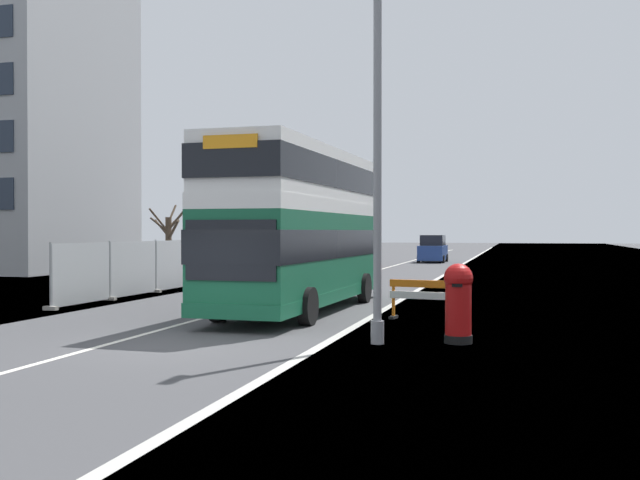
{
  "coord_description": "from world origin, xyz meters",
  "views": [
    {
      "loc": [
        6.98,
        -14.39,
        2.45
      ],
      "look_at": [
        1.7,
        5.03,
        2.2
      ],
      "focal_mm": 41.49,
      "sensor_mm": 36.0,
      "label": 1
    }
  ],
  "objects_px": {
    "car_receding_far": "(433,250)",
    "car_receding_mid": "(347,251)",
    "double_decker_bus": "(302,226)",
    "roadworks_barrier": "(424,295)",
    "lamppost_foreground": "(378,165)",
    "car_oncoming_near": "(301,258)",
    "red_pillar_postbox": "(458,299)"
  },
  "relations": [
    {
      "from": "double_decker_bus",
      "to": "car_receding_mid",
      "type": "xyz_separation_m",
      "value": [
        -4.93,
        27.19,
        -1.53
      ]
    },
    {
      "from": "double_decker_bus",
      "to": "red_pillar_postbox",
      "type": "relative_size",
      "value": 6.37
    },
    {
      "from": "double_decker_bus",
      "to": "roadworks_barrier",
      "type": "height_order",
      "value": "double_decker_bus"
    },
    {
      "from": "lamppost_foreground",
      "to": "car_oncoming_near",
      "type": "xyz_separation_m",
      "value": [
        -8.81,
        23.68,
        -2.92
      ]
    },
    {
      "from": "double_decker_bus",
      "to": "red_pillar_postbox",
      "type": "height_order",
      "value": "double_decker_bus"
    },
    {
      "from": "roadworks_barrier",
      "to": "car_receding_mid",
      "type": "bearing_deg",
      "value": 107.16
    },
    {
      "from": "red_pillar_postbox",
      "to": "car_oncoming_near",
      "type": "relative_size",
      "value": 0.38
    },
    {
      "from": "double_decker_bus",
      "to": "car_receding_mid",
      "type": "relative_size",
      "value": 2.84
    },
    {
      "from": "car_receding_far",
      "to": "car_oncoming_near",
      "type": "bearing_deg",
      "value": -105.56
    },
    {
      "from": "red_pillar_postbox",
      "to": "car_receding_far",
      "type": "distance_m",
      "value": 42.08
    },
    {
      "from": "car_oncoming_near",
      "to": "car_receding_mid",
      "type": "height_order",
      "value": "car_receding_mid"
    },
    {
      "from": "car_oncoming_near",
      "to": "car_receding_far",
      "type": "distance_m",
      "value": 19.33
    },
    {
      "from": "roadworks_barrier",
      "to": "car_receding_far",
      "type": "height_order",
      "value": "car_receding_far"
    },
    {
      "from": "lamppost_foreground",
      "to": "car_receding_far",
      "type": "height_order",
      "value": "lamppost_foreground"
    },
    {
      "from": "car_receding_mid",
      "to": "roadworks_barrier",
      "type": "bearing_deg",
      "value": -72.84
    },
    {
      "from": "double_decker_bus",
      "to": "red_pillar_postbox",
      "type": "xyz_separation_m",
      "value": [
        5.17,
        -5.42,
        -1.65
      ]
    },
    {
      "from": "double_decker_bus",
      "to": "roadworks_barrier",
      "type": "relative_size",
      "value": 5.75
    },
    {
      "from": "lamppost_foreground",
      "to": "double_decker_bus",
      "type": "bearing_deg",
      "value": 120.22
    },
    {
      "from": "red_pillar_postbox",
      "to": "roadworks_barrier",
      "type": "height_order",
      "value": "red_pillar_postbox"
    },
    {
      "from": "double_decker_bus",
      "to": "car_receding_far",
      "type": "distance_m",
      "value": 36.36
    },
    {
      "from": "red_pillar_postbox",
      "to": "car_receding_far",
      "type": "relative_size",
      "value": 0.39
    },
    {
      "from": "lamppost_foreground",
      "to": "car_receding_far",
      "type": "xyz_separation_m",
      "value": [
        -3.62,
        42.31,
        -2.88
      ]
    },
    {
      "from": "double_decker_bus",
      "to": "roadworks_barrier",
      "type": "xyz_separation_m",
      "value": [
        3.91,
        -1.45,
        -1.91
      ]
    },
    {
      "from": "double_decker_bus",
      "to": "roadworks_barrier",
      "type": "distance_m",
      "value": 4.59
    },
    {
      "from": "car_receding_far",
      "to": "car_receding_mid",
      "type": "bearing_deg",
      "value": -117.68
    },
    {
      "from": "car_oncoming_near",
      "to": "car_receding_mid",
      "type": "distance_m",
      "value": 9.5
    },
    {
      "from": "red_pillar_postbox",
      "to": "car_receding_mid",
      "type": "bearing_deg",
      "value": 107.2
    },
    {
      "from": "red_pillar_postbox",
      "to": "car_receding_mid",
      "type": "distance_m",
      "value": 34.14
    },
    {
      "from": "roadworks_barrier",
      "to": "car_oncoming_near",
      "type": "bearing_deg",
      "value": 115.75
    },
    {
      "from": "roadworks_barrier",
      "to": "car_oncoming_near",
      "type": "height_order",
      "value": "car_oncoming_near"
    },
    {
      "from": "car_oncoming_near",
      "to": "red_pillar_postbox",
      "type": "bearing_deg",
      "value": -65.6
    },
    {
      "from": "double_decker_bus",
      "to": "car_receding_mid",
      "type": "bearing_deg",
      "value": 100.28
    }
  ]
}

